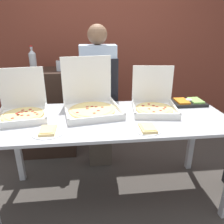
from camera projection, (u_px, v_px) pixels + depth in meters
ground_plane at (112, 195)px, 2.30m from camera, size 16.00×16.00×0.00m
brick_wall_behind at (100, 44)px, 3.36m from camera, size 10.00×0.06×2.80m
buffet_table at (112, 128)px, 2.01m from camera, size 2.11×0.86×0.90m
pizza_box_near_left at (91, 102)px, 2.10m from camera, size 0.58×0.59×0.49m
pizza_box_near_right at (23, 108)px, 1.98m from camera, size 0.48×0.49×0.41m
pizza_box_far_right at (154, 103)px, 2.12m from camera, size 0.46×0.47×0.40m
paper_plate_front_right at (48, 131)px, 1.69m from camera, size 0.25×0.25×0.03m
paper_plate_front_left at (148, 129)px, 1.73m from camera, size 0.22×0.22×0.03m
veggie_tray at (188, 102)px, 2.29m from camera, size 0.34×0.23×0.05m
sideboard_podium at (47, 112)px, 2.96m from camera, size 0.72×0.51×1.15m
soda_bottle at (33, 59)px, 2.73m from camera, size 0.09×0.09×0.29m
soda_can_silver at (59, 66)px, 2.67m from camera, size 0.07×0.07×0.12m
soda_can_colored at (65, 67)px, 2.57m from camera, size 0.07×0.07×0.12m
person_server_vest at (99, 92)px, 2.53m from camera, size 0.42×0.24×1.69m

